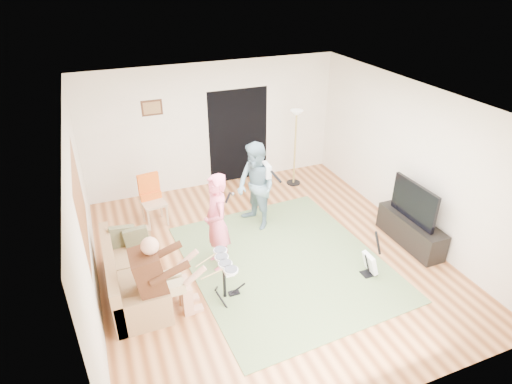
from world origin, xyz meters
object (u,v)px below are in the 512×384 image
sofa (130,278)px  dining_chair (154,207)px  drum_kit (224,281)px  torchiere_lamp (296,135)px  tv_cabinet (411,231)px  guitarist (256,187)px  singer (217,223)px  television (414,202)px  guitar_spare (370,263)px

sofa → dining_chair: size_ratio=1.90×
drum_kit → torchiere_lamp: bearing=48.7°
torchiere_lamp → tv_cabinet: 3.13m
drum_kit → dining_chair: 2.55m
guitarist → singer: bearing=-64.4°
singer → guitarist: (1.03, 0.90, 0.00)m
singer → tv_cabinet: singer is taller
dining_chair → television: bearing=-38.7°
singer → dining_chair: size_ratio=1.69×
guitarist → tv_cabinet: size_ratio=1.19×
singer → drum_kit: bearing=-11.2°
dining_chair → tv_cabinet: size_ratio=0.70×
guitarist → guitar_spare: 2.42m
guitar_spare → tv_cabinet: guitar_spare is taller
singer → sofa: bearing=-85.5°
singer → tv_cabinet: size_ratio=1.19×
drum_kit → tv_cabinet: bearing=1.9°
singer → torchiere_lamp: (2.47, 2.20, 0.34)m
tv_cabinet → singer: bearing=168.9°
torchiere_lamp → dining_chair: (-3.20, -0.50, -0.82)m
television → sofa: bearing=173.6°
sofa → drum_kit: size_ratio=2.61×
television → drum_kit: bearing=-178.1°
sofa → drum_kit: sofa is taller
singer → torchiere_lamp: torchiere_lamp is taller
drum_kit → guitarist: 2.11m
guitarist → guitar_spare: (1.14, -2.04, -0.60)m
dining_chair → tv_cabinet: (4.09, -2.37, -0.10)m
sofa → torchiere_lamp: bearing=30.9°
sofa → tv_cabinet: (4.78, -0.53, -0.00)m
guitarist → tv_cabinet: bearing=40.6°
tv_cabinet → guitarist: bearing=146.2°
singer → tv_cabinet: bearing=78.3°
tv_cabinet → sofa: bearing=173.6°
drum_kit → singer: (0.15, 0.78, 0.52)m
guitar_spare → dining_chair: 4.07m
drum_kit → torchiere_lamp: (2.61, 2.98, 0.86)m
guitarist → tv_cabinet: 2.86m
sofa → torchiere_lamp: (3.90, 2.33, 0.92)m
singer → torchiere_lamp: 3.32m
guitarist → guitar_spare: bearing=13.7°
torchiere_lamp → sofa: bearing=-149.1°
singer → guitarist: 1.37m
torchiere_lamp → dining_chair: size_ratio=1.74×
dining_chair → guitar_spare: bearing=-52.8°
singer → guitarist: bearing=130.6°
drum_kit → singer: size_ratio=0.43×
guitar_spare → dining_chair: bearing=135.6°
guitarist → guitar_spare: size_ratio=2.02×
sofa → dining_chair: (0.69, 1.83, 0.10)m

